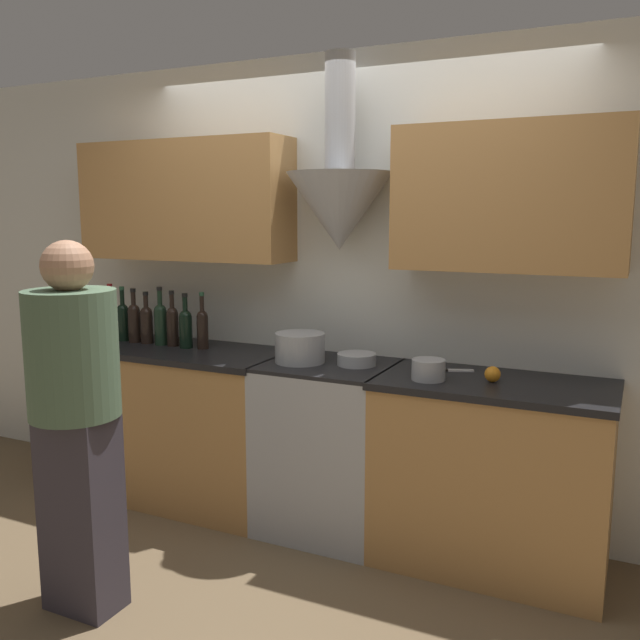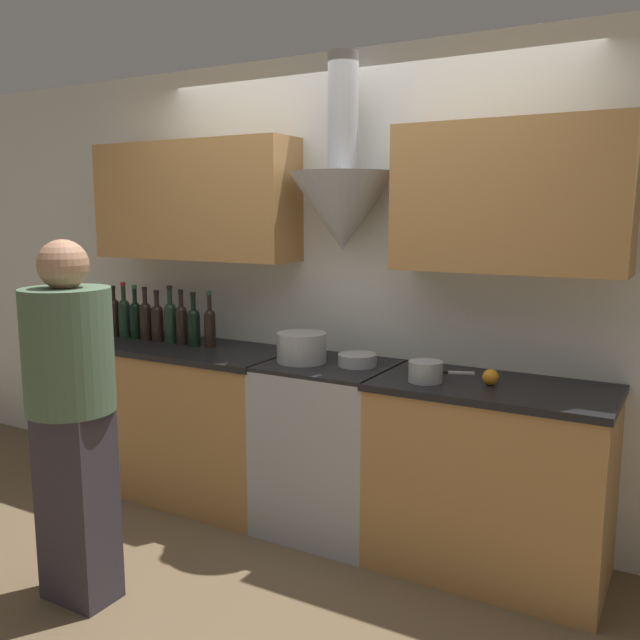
% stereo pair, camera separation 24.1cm
% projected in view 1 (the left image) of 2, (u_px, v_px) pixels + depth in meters
% --- Properties ---
extents(ground_plane, '(12.00, 12.00, 0.00)m').
position_uv_depth(ground_plane, '(298.00, 556.00, 3.44)').
color(ground_plane, brown).
extents(wall_back, '(8.40, 0.57, 2.60)m').
position_uv_depth(wall_back, '(341.00, 259.00, 3.79)').
color(wall_back, silver).
rests_on(wall_back, ground_plane).
extents(counter_left, '(1.39, 0.62, 0.93)m').
position_uv_depth(counter_left, '(177.00, 422.00, 4.12)').
color(counter_left, '#B27F47').
rests_on(counter_left, ground_plane).
extents(counter_right, '(1.12, 0.62, 0.93)m').
position_uv_depth(counter_right, '(491.00, 474.00, 3.31)').
color(counter_right, '#B27F47').
rests_on(counter_right, ground_plane).
extents(stove_range, '(0.67, 0.60, 0.93)m').
position_uv_depth(stove_range, '(328.00, 446.00, 3.69)').
color(stove_range, '#A8AAAF').
rests_on(stove_range, ground_plane).
extents(wine_bottle_0, '(0.07, 0.07, 0.33)m').
position_uv_depth(wine_bottle_0, '(100.00, 317.00, 4.32)').
color(wine_bottle_0, black).
rests_on(wine_bottle_0, counter_left).
extents(wine_bottle_1, '(0.07, 0.07, 0.35)m').
position_uv_depth(wine_bottle_1, '(111.00, 318.00, 4.28)').
color(wine_bottle_1, black).
rests_on(wine_bottle_1, counter_left).
extents(wine_bottle_2, '(0.07, 0.07, 0.34)m').
position_uv_depth(wine_bottle_2, '(123.00, 320.00, 4.24)').
color(wine_bottle_2, black).
rests_on(wine_bottle_2, counter_left).
extents(wine_bottle_3, '(0.08, 0.08, 0.34)m').
position_uv_depth(wine_bottle_3, '(134.00, 321.00, 4.19)').
color(wine_bottle_3, black).
rests_on(wine_bottle_3, counter_left).
extents(wine_bottle_4, '(0.08, 0.08, 0.32)m').
position_uv_depth(wine_bottle_4, '(147.00, 322.00, 4.15)').
color(wine_bottle_4, black).
rests_on(wine_bottle_4, counter_left).
extents(wine_bottle_5, '(0.08, 0.08, 0.35)m').
position_uv_depth(wine_bottle_5, '(161.00, 322.00, 4.11)').
color(wine_bottle_5, black).
rests_on(wine_bottle_5, counter_left).
extents(wine_bottle_6, '(0.07, 0.07, 0.34)m').
position_uv_depth(wine_bottle_6, '(173.00, 324.00, 4.07)').
color(wine_bottle_6, black).
rests_on(wine_bottle_6, counter_left).
extents(wine_bottle_7, '(0.08, 0.08, 0.33)m').
position_uv_depth(wine_bottle_7, '(186.00, 326.00, 4.02)').
color(wine_bottle_7, black).
rests_on(wine_bottle_7, counter_left).
extents(wine_bottle_8, '(0.07, 0.07, 0.34)m').
position_uv_depth(wine_bottle_8, '(202.00, 327.00, 3.99)').
color(wine_bottle_8, black).
rests_on(wine_bottle_8, counter_left).
extents(stock_pot, '(0.27, 0.27, 0.16)m').
position_uv_depth(stock_pot, '(300.00, 348.00, 3.64)').
color(stock_pot, '#A8AAAF').
rests_on(stock_pot, stove_range).
extents(mixing_bowl, '(0.20, 0.20, 0.06)m').
position_uv_depth(mixing_bowl, '(357.00, 359.00, 3.57)').
color(mixing_bowl, '#A8AAAF').
rests_on(mixing_bowl, stove_range).
extents(orange_fruit, '(0.08, 0.08, 0.08)m').
position_uv_depth(orange_fruit, '(493.00, 374.00, 3.21)').
color(orange_fruit, orange).
rests_on(orange_fruit, counter_right).
extents(saucepan, '(0.16, 0.16, 0.10)m').
position_uv_depth(saucepan, '(428.00, 370.00, 3.25)').
color(saucepan, '#A8AAAF').
rests_on(saucepan, counter_right).
extents(chefs_knife, '(0.21, 0.10, 0.01)m').
position_uv_depth(chefs_knife, '(453.00, 370.00, 3.44)').
color(chefs_knife, silver).
rests_on(chefs_knife, counter_right).
extents(person_foreground_left, '(0.38, 0.38, 1.62)m').
position_uv_depth(person_foreground_left, '(76.00, 414.00, 2.87)').
color(person_foreground_left, '#38333D').
rests_on(person_foreground_left, ground_plane).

